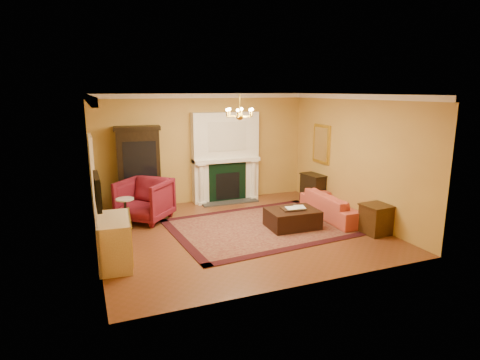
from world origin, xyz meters
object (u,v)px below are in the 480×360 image
end_table (376,220)px  leather_ottoman (292,218)px  commode (115,241)px  coral_sofa (335,202)px  console_table (313,189)px  pedestal_table (126,211)px  china_cabinet (139,171)px  wingback_armchair (145,198)px

end_table → leather_ottoman: end_table is taller
commode → coral_sofa: size_ratio=0.55×
console_table → pedestal_table: bearing=176.7°
china_cabinet → coral_sofa: size_ratio=1.00×
wingback_armchair → end_table: bearing=9.5°
coral_sofa → end_table: bearing=-169.9°
leather_ottoman → pedestal_table: bearing=161.7°
commode → coral_sofa: 5.33m
wingback_armchair → commode: bearing=-69.9°
commode → leather_ottoman: size_ratio=1.03×
china_cabinet → commode: bearing=-100.1°
commode → leather_ottoman: commode is taller
console_table → end_table: bearing=-98.3°
wingback_armchair → console_table: 4.62m
china_cabinet → leather_ottoman: (3.01, -2.72, -0.83)m
coral_sofa → leather_ottoman: size_ratio=1.87×
pedestal_table → coral_sofa: 4.99m
wingback_armchair → coral_sofa: (4.37, -1.54, -0.15)m
wingback_armchair → end_table: (4.56, -2.80, -0.25)m
wingback_armchair → leather_ottoman: bearing=10.5°
coral_sofa → leather_ottoman: coral_sofa is taller
console_table → leather_ottoman: size_ratio=0.69×
wingback_armchair → china_cabinet: bearing=129.2°
end_table → leather_ottoman: size_ratio=0.55×
console_table → leather_ottoman: 2.30m
console_table → leather_ottoman: bearing=-140.6°
wingback_armchair → coral_sofa: bearing=21.7°
china_cabinet → console_table: 4.75m
commode → console_table: (5.51, 2.20, -0.05)m
coral_sofa → console_table: coral_sofa is taller
china_cabinet → coral_sofa: china_cabinet is taller
china_cabinet → leather_ottoman: bearing=-36.4°
wingback_armchair → coral_sofa: 4.64m
china_cabinet → leather_ottoman: 4.14m
commode → console_table: 5.93m
china_cabinet → coral_sofa: (4.34, -2.46, -0.64)m
china_cabinet → leather_ottoman: china_cabinet is taller
commode → coral_sofa: commode is taller
console_table → wingback_armchair: bearing=171.3°
commode → leather_ottoman: bearing=12.1°
end_table → console_table: bearing=88.7°
end_table → console_table: size_ratio=0.80×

